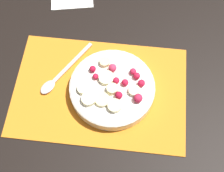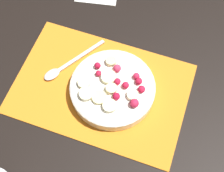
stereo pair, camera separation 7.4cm
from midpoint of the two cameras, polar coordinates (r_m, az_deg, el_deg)
The scene contains 4 objects.
ground_plane at distance 0.78m, azimuth -4.92°, elevation -1.20°, with size 3.00×3.00×0.00m, color black.
placemat at distance 0.78m, azimuth -4.94°, elevation -1.10°, with size 0.43×0.29×0.01m.
fruit_bowl at distance 0.75m, azimuth -2.79°, elevation -0.93°, with size 0.21×0.21×0.05m.
spoon at distance 0.81m, azimuth -12.61°, elevation 1.20°, with size 0.12×0.17×0.01m.
Camera 1 is at (0.07, -0.33, 0.71)m, focal length 50.00 mm.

